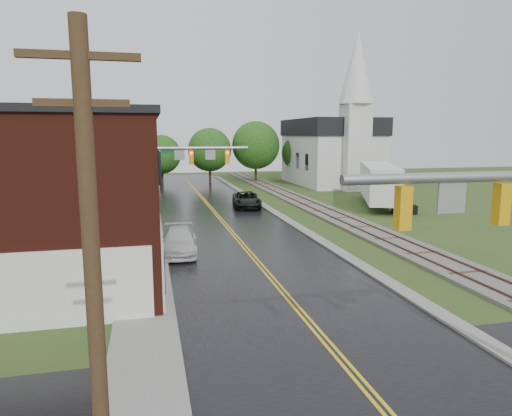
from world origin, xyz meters
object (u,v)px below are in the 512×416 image
object	(u,v)px
church	(334,144)
tree_left_e	(121,156)
traffic_signal_far	(181,165)
utility_pole_b	(134,175)
tree_left_c	(64,163)
suv_dark	(247,200)
utility_pole_a	(94,289)
pickup_white	(179,241)
brick_building	(0,203)
utility_pole_c	(140,157)
semi_trailer	(379,182)

from	to	relation	value
church	tree_left_e	size ratio (longest dim) A/B	2.45
traffic_signal_far	utility_pole_b	distance (m)	6.01
church	tree_left_e	xyz separation A→B (m)	(-28.85, -7.84, -1.02)
tree_left_c	suv_dark	distance (m)	18.11
church	utility_pole_a	size ratio (longest dim) A/B	2.22
traffic_signal_far	pickup_white	bearing A→B (deg)	-96.14
tree_left_c	pickup_white	world-z (taller)	tree_left_c
brick_building	suv_dark	bearing A→B (deg)	53.09
utility_pole_c	brick_building	bearing A→B (deg)	-101.09
utility_pole_c	semi_trailer	bearing A→B (deg)	-21.66
utility_pole_a	utility_pole_c	xyz separation A→B (m)	(0.00, 44.00, 0.00)
utility_pole_c	suv_dark	xyz separation A→B (m)	(10.30, -7.72, -3.94)
utility_pole_a	pickup_white	world-z (taller)	utility_pole_a
utility_pole_a	utility_pole_c	world-z (taller)	same
traffic_signal_far	tree_left_e	xyz separation A→B (m)	(-5.38, 18.90, -0.16)
utility_pole_b	semi_trailer	world-z (taller)	utility_pole_b
utility_pole_c	pickup_white	bearing A→B (deg)	-83.88
utility_pole_b	tree_left_c	distance (m)	19.24
brick_building	utility_pole_b	bearing A→B (deg)	50.93
church	semi_trailer	bearing A→B (deg)	-99.03
church	utility_pole_b	world-z (taller)	church
utility_pole_a	semi_trailer	world-z (taller)	utility_pole_a
semi_trailer	tree_left_e	bearing A→B (deg)	156.28
brick_building	tree_left_e	xyz separation A→B (m)	(3.64, 30.90, 0.66)
church	semi_trailer	xyz separation A→B (m)	(-3.05, -19.17, -3.40)
brick_building	semi_trailer	xyz separation A→B (m)	(29.44, 19.56, -1.71)
traffic_signal_far	suv_dark	xyz separation A→B (m)	(6.97, 9.28, -4.19)
brick_building	tree_left_c	xyz separation A→B (m)	(-1.36, 24.90, 0.36)
tree_left_e	pickup_white	size ratio (longest dim) A/B	1.57
church	tree_left_e	distance (m)	29.91
traffic_signal_far	tree_left_e	bearing A→B (deg)	105.89
traffic_signal_far	utility_pole_c	xyz separation A→B (m)	(-3.33, 17.00, -0.25)
brick_building	tree_left_c	size ratio (longest dim) A/B	1.87
utility_pole_a	tree_left_c	size ratio (longest dim) A/B	1.18
utility_pole_c	tree_left_c	distance (m)	8.16
utility_pole_b	semi_trailer	size ratio (longest dim) A/B	0.67
traffic_signal_far	utility_pole_a	xyz separation A→B (m)	(-3.33, -27.00, -0.25)
utility_pole_c	suv_dark	bearing A→B (deg)	-36.84
utility_pole_a	tree_left_c	world-z (taller)	utility_pole_a
semi_trailer	utility_pole_b	bearing A→B (deg)	-152.12
utility_pole_a	utility_pole_b	size ratio (longest dim) A/B	1.00
pickup_white	utility_pole_a	bearing A→B (deg)	-93.52
brick_building	suv_dark	world-z (taller)	brick_building
brick_building	utility_pole_b	distance (m)	9.03
brick_building	church	world-z (taller)	church
utility_pole_a	tree_left_e	size ratio (longest dim) A/B	1.10
utility_pole_b	utility_pole_a	bearing A→B (deg)	-90.00
brick_building	pickup_white	distance (m)	10.22
traffic_signal_far	utility_pole_c	bearing A→B (deg)	101.09
utility_pole_c	semi_trailer	distance (m)	25.66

